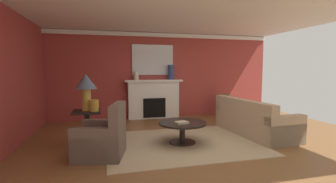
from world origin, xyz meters
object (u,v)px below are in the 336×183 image
object	(u,v)px
fireplace	(154,100)
side_table	(87,125)
sofa	(253,122)
coffee_table	(182,127)
vase_on_side_table	(94,106)
vase_tall_corner	(224,106)
vase_mantel_left	(136,76)
vase_mantel_right	(171,72)
armchair_near_window	(102,140)
table_lamp	(86,85)
mantel_mirror	(153,60)

from	to	relation	value
fireplace	side_table	xyz separation A→B (m)	(-1.84, -2.28, -0.18)
sofa	coffee_table	xyz separation A→B (m)	(-1.84, -0.25, 0.04)
vase_on_side_table	vase_tall_corner	bearing A→B (deg)	27.83
fireplace	vase_mantel_left	distance (m)	0.95
fireplace	vase_mantel_left	xyz separation A→B (m)	(-0.55, -0.05, 0.77)
vase_on_side_table	vase_mantel_right	world-z (taller)	vase_mantel_right
vase_on_side_table	vase_mantel_left	bearing A→B (deg)	64.20
vase_tall_corner	vase_mantel_left	distance (m)	3.02
vase_mantel_right	vase_tall_corner	world-z (taller)	vase_mantel_right
sofa	vase_tall_corner	bearing A→B (deg)	80.18
vase_tall_corner	armchair_near_window	bearing A→B (deg)	-143.52
vase_on_side_table	vase_mantel_right	distance (m)	3.31
side_table	vase_on_side_table	distance (m)	0.46
sofa	vase_tall_corner	xyz separation A→B (m)	(0.37, 2.17, 0.06)
fireplace	side_table	bearing A→B (deg)	-128.83
fireplace	vase_mantel_left	bearing A→B (deg)	-174.85
side_table	vase_tall_corner	size ratio (longest dim) A/B	0.97
armchair_near_window	vase_tall_corner	xyz separation A→B (m)	(3.82, 2.83, 0.05)
armchair_near_window	vase_tall_corner	bearing A→B (deg)	36.48
sofa	vase_tall_corner	world-z (taller)	sofa
side_table	vase_on_side_table	world-z (taller)	vase_on_side_table
side_table	vase_on_side_table	bearing A→B (deg)	-38.66
vase_mantel_right	side_table	bearing A→B (deg)	-136.91
table_lamp	vase_tall_corner	world-z (taller)	table_lamp
side_table	vase_mantel_left	bearing A→B (deg)	60.03
fireplace	sofa	bearing A→B (deg)	-52.06
fireplace	sofa	distance (m)	3.14
fireplace	vase_tall_corner	xyz separation A→B (m)	(2.30, -0.30, -0.22)
side_table	vase_mantel_right	xyz separation A→B (m)	(2.39, 2.23, 1.05)
side_table	vase_mantel_right	bearing A→B (deg)	43.09
mantel_mirror	coffee_table	world-z (taller)	mantel_mirror
sofa	vase_mantel_left	xyz separation A→B (m)	(-2.47, 2.42, 1.05)
armchair_near_window	table_lamp	distance (m)	1.28
coffee_table	side_table	world-z (taller)	side_table
fireplace	vase_on_side_table	size ratio (longest dim) A/B	7.70
fireplace	sofa	world-z (taller)	fireplace
mantel_mirror	vase_mantel_left	xyz separation A→B (m)	(-0.55, -0.17, -0.50)
side_table	vase_on_side_table	size ratio (longest dim) A/B	2.99
table_lamp	vase_on_side_table	size ratio (longest dim) A/B	3.21
vase_tall_corner	vase_mantel_left	size ratio (longest dim) A/B	2.88
sofa	mantel_mirror	bearing A→B (deg)	126.62
sofa	armchair_near_window	bearing A→B (deg)	-169.18
armchair_near_window	vase_on_side_table	world-z (taller)	armchair_near_window
mantel_mirror	table_lamp	bearing A→B (deg)	-127.40
mantel_mirror	vase_tall_corner	bearing A→B (deg)	-10.36
coffee_table	vase_mantel_left	size ratio (longest dim) A/B	4.01
armchair_near_window	vase_tall_corner	world-z (taller)	armchair_near_window
table_lamp	vase_mantel_left	size ratio (longest dim) A/B	3.01
side_table	mantel_mirror	bearing A→B (deg)	52.60
mantel_mirror	vase_mantel_right	bearing A→B (deg)	-17.18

